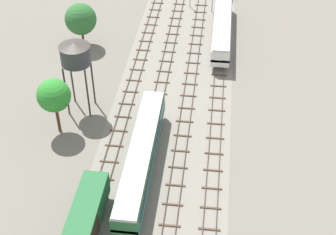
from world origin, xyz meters
TOP-DOWN VIEW (x-y plane):
  - ground_plane at (0.00, 56.00)m, footprint 480.00×480.00m
  - ballast_bed at (0.00, 56.00)m, footprint 16.88×176.00m
  - track_far_left at (-6.44, 57.00)m, footprint 2.40×126.00m
  - track_left at (-2.15, 57.00)m, footprint 2.40×126.00m
  - track_centre_left at (2.15, 57.00)m, footprint 2.40×126.00m
  - track_centre at (6.44, 57.00)m, footprint 2.40×126.00m
  - freight_boxcar_far_left_nearest at (-6.43, 13.00)m, footprint 2.87×14.00m
  - passenger_coach_left_near at (-2.15, 24.43)m, footprint 2.96×22.00m
  - passenger_coach_centre_mid at (6.44, 58.06)m, footprint 2.96×22.00m
  - water_tower at (-12.52, 35.89)m, footprint 4.15×4.15m
  - lineside_tree_0 at (-16.73, 53.03)m, footprint 5.22×5.22m
  - lineside_tree_1 at (-14.27, 30.68)m, footprint 4.36×4.36m

SIDE VIEW (x-z plane):
  - ground_plane at x=0.00m, z-range 0.00..0.00m
  - ballast_bed at x=0.00m, z-range 0.00..0.01m
  - track_far_left at x=-6.44m, z-range -0.01..0.28m
  - track_left at x=-2.15m, z-range -0.01..0.28m
  - track_centre_left at x=2.15m, z-range -0.01..0.28m
  - track_centre at x=6.44m, z-range -0.01..0.28m
  - freight_boxcar_far_left_nearest at x=-6.43m, z-range 0.65..4.25m
  - passenger_coach_left_near at x=-2.15m, z-range 0.71..4.51m
  - passenger_coach_centre_mid at x=6.44m, z-range 0.71..4.51m
  - lineside_tree_0 at x=-16.73m, z-range 1.15..8.69m
  - lineside_tree_1 at x=-14.27m, z-range 1.81..9.84m
  - water_tower at x=-12.52m, z-range 3.58..14.17m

